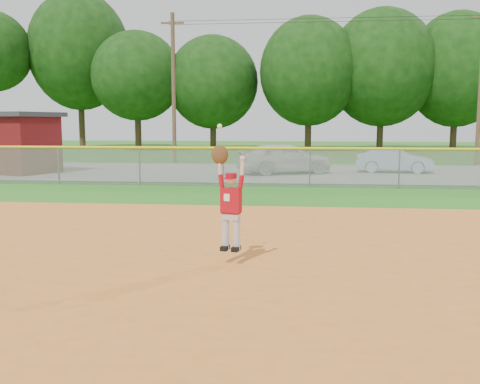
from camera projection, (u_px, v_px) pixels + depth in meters
The scene contains 10 objects.
ground at pixel (322, 248), 10.62m from camera, with size 120.00×120.00×0.00m, color #236316.
clay_infield at pixel (333, 296), 7.66m from camera, with size 24.00×16.00×0.04m, color #C46623.
parking_strip at pixel (306, 173), 26.40m from camera, with size 44.00×10.00×0.03m, color gray.
car_white_a at pixel (284, 158), 25.61m from camera, with size 1.80×4.47×1.52m, color silver.
car_blue at pixel (394, 160), 26.28m from camera, with size 1.27×3.66×1.20m, color #8FB5D6.
utility_shed at pixel (15, 142), 26.03m from camera, with size 4.72×4.16×2.97m.
outfield_fence at pixel (310, 165), 20.37m from camera, with size 40.06×0.10×1.55m.
power_lines at pixel (323, 85), 31.61m from camera, with size 19.40×0.24×9.00m.
tree_line at pixel (314, 64), 46.93m from camera, with size 62.37×13.00×14.43m.
ballplayer at pixel (229, 199), 9.23m from camera, with size 0.61×0.32×2.19m.
Camera 1 is at (-0.56, -10.50, 2.49)m, focal length 40.00 mm.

